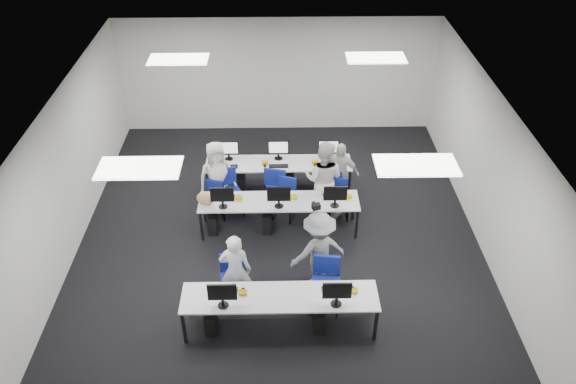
{
  "coord_description": "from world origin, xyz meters",
  "views": [
    {
      "loc": [
        0.02,
        -8.79,
        7.41
      ],
      "look_at": [
        0.18,
        0.13,
        1.0
      ],
      "focal_mm": 35.0,
      "sensor_mm": 36.0,
      "label": 1
    }
  ],
  "objects_px": {
    "chair_0": "(234,287)",
    "chair_6": "(277,190)",
    "desk_front": "(280,299)",
    "chair_1": "(325,293)",
    "chair_2": "(230,200)",
    "chair_3": "(284,205)",
    "photographer": "(319,250)",
    "student_0": "(236,270)",
    "student_1": "(324,179)",
    "student_3": "(339,174)",
    "student_2": "(217,176)",
    "chair_5": "(219,198)",
    "desk_mid": "(279,203)",
    "chair_7": "(330,192)",
    "chair_4": "(338,205)"
  },
  "relations": [
    {
      "from": "chair_1",
      "to": "photographer",
      "type": "distance_m",
      "value": 0.74
    },
    {
      "from": "desk_mid",
      "to": "chair_4",
      "type": "distance_m",
      "value": 1.4
    },
    {
      "from": "chair_0",
      "to": "student_2",
      "type": "height_order",
      "value": "student_2"
    },
    {
      "from": "desk_front",
      "to": "student_0",
      "type": "xyz_separation_m",
      "value": [
        -0.75,
        0.6,
        0.07
      ]
    },
    {
      "from": "chair_0",
      "to": "student_2",
      "type": "xyz_separation_m",
      "value": [
        -0.5,
        2.76,
        0.5
      ]
    },
    {
      "from": "chair_4",
      "to": "chair_5",
      "type": "relative_size",
      "value": 1.01
    },
    {
      "from": "photographer",
      "to": "chair_7",
      "type": "bearing_deg",
      "value": -118.29
    },
    {
      "from": "desk_front",
      "to": "chair_4",
      "type": "xyz_separation_m",
      "value": [
        1.25,
        3.05,
        -0.42
      ]
    },
    {
      "from": "desk_front",
      "to": "chair_7",
      "type": "distance_m",
      "value": 3.7
    },
    {
      "from": "chair_3",
      "to": "student_1",
      "type": "relative_size",
      "value": 0.51
    },
    {
      "from": "student_0",
      "to": "student_1",
      "type": "relative_size",
      "value": 0.86
    },
    {
      "from": "desk_front",
      "to": "chair_2",
      "type": "xyz_separation_m",
      "value": [
        -1.05,
        3.21,
        -0.37
      ]
    },
    {
      "from": "desk_front",
      "to": "chair_2",
      "type": "bearing_deg",
      "value": 108.02
    },
    {
      "from": "desk_front",
      "to": "chair_3",
      "type": "xyz_separation_m",
      "value": [
        0.12,
        3.05,
        -0.4
      ]
    },
    {
      "from": "student_0",
      "to": "photographer",
      "type": "xyz_separation_m",
      "value": [
        1.44,
        0.43,
        0.04
      ]
    },
    {
      "from": "chair_4",
      "to": "student_0",
      "type": "relative_size",
      "value": 0.56
    },
    {
      "from": "desk_front",
      "to": "chair_2",
      "type": "distance_m",
      "value": 3.4
    },
    {
      "from": "desk_front",
      "to": "chair_0",
      "type": "xyz_separation_m",
      "value": [
        -0.8,
        0.66,
        -0.39
      ]
    },
    {
      "from": "chair_5",
      "to": "student_2",
      "type": "relative_size",
      "value": 0.52
    },
    {
      "from": "desk_mid",
      "to": "student_2",
      "type": "height_order",
      "value": "student_2"
    },
    {
      "from": "student_2",
      "to": "student_3",
      "type": "height_order",
      "value": "student_2"
    },
    {
      "from": "student_1",
      "to": "student_2",
      "type": "relative_size",
      "value": 1.1
    },
    {
      "from": "desk_front",
      "to": "chair_1",
      "type": "xyz_separation_m",
      "value": [
        0.79,
        0.47,
        -0.37
      ]
    },
    {
      "from": "student_0",
      "to": "student_3",
      "type": "bearing_deg",
      "value": -122.49
    },
    {
      "from": "student_2",
      "to": "student_3",
      "type": "xyz_separation_m",
      "value": [
        2.58,
        0.11,
        -0.05
      ]
    },
    {
      "from": "chair_6",
      "to": "chair_2",
      "type": "bearing_deg",
      "value": -149.45
    },
    {
      "from": "chair_0",
      "to": "desk_mid",
      "type": "bearing_deg",
      "value": 59.8
    },
    {
      "from": "desk_mid",
      "to": "chair_0",
      "type": "height_order",
      "value": "chair_0"
    },
    {
      "from": "student_0",
      "to": "student_3",
      "type": "xyz_separation_m",
      "value": [
        2.04,
        2.92,
        -0.01
      ]
    },
    {
      "from": "desk_front",
      "to": "photographer",
      "type": "distance_m",
      "value": 1.25
    },
    {
      "from": "desk_front",
      "to": "chair_3",
      "type": "relative_size",
      "value": 3.62
    },
    {
      "from": "desk_mid",
      "to": "student_0",
      "type": "distance_m",
      "value": 2.13
    },
    {
      "from": "chair_1",
      "to": "chair_2",
      "type": "xyz_separation_m",
      "value": [
        -1.83,
        2.74,
        -0.0
      ]
    },
    {
      "from": "chair_3",
      "to": "student_3",
      "type": "bearing_deg",
      "value": 41.38
    },
    {
      "from": "chair_4",
      "to": "student_0",
      "type": "height_order",
      "value": "student_0"
    },
    {
      "from": "chair_1",
      "to": "student_3",
      "type": "height_order",
      "value": "student_3"
    },
    {
      "from": "chair_5",
      "to": "student_3",
      "type": "distance_m",
      "value": 2.62
    },
    {
      "from": "chair_1",
      "to": "chair_2",
      "type": "distance_m",
      "value": 3.3
    },
    {
      "from": "desk_mid",
      "to": "chair_6",
      "type": "distance_m",
      "value": 1.02
    },
    {
      "from": "chair_0",
      "to": "photographer",
      "type": "xyz_separation_m",
      "value": [
        1.49,
        0.38,
        0.5
      ]
    },
    {
      "from": "student_1",
      "to": "desk_mid",
      "type": "bearing_deg",
      "value": 49.43
    },
    {
      "from": "chair_3",
      "to": "student_1",
      "type": "bearing_deg",
      "value": 27.04
    },
    {
      "from": "chair_1",
      "to": "student_2",
      "type": "distance_m",
      "value": 3.64
    },
    {
      "from": "chair_1",
      "to": "chair_2",
      "type": "relative_size",
      "value": 1.01
    },
    {
      "from": "chair_2",
      "to": "chair_3",
      "type": "bearing_deg",
      "value": -29.99
    },
    {
      "from": "photographer",
      "to": "chair_1",
      "type": "bearing_deg",
      "value": 80.66
    },
    {
      "from": "chair_0",
      "to": "chair_6",
      "type": "relative_size",
      "value": 0.93
    },
    {
      "from": "chair_7",
      "to": "student_3",
      "type": "distance_m",
      "value": 0.49
    },
    {
      "from": "student_1",
      "to": "chair_1",
      "type": "bearing_deg",
      "value": 105.28
    },
    {
      "from": "student_0",
      "to": "chair_3",
      "type": "bearing_deg",
      "value": -107.17
    }
  ]
}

